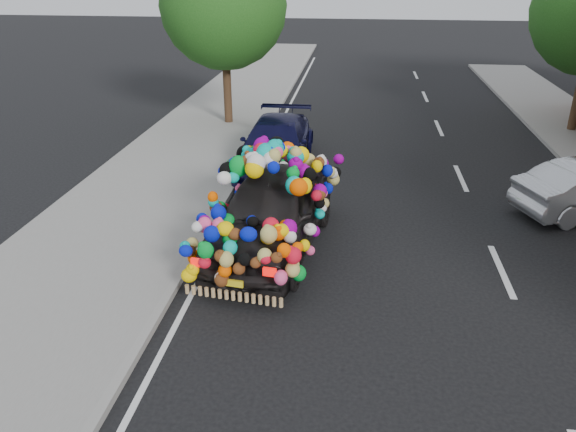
{
  "coord_description": "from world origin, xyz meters",
  "views": [
    {
      "loc": [
        0.73,
        -9.67,
        5.36
      ],
      "look_at": [
        -0.49,
        0.06,
        0.88
      ],
      "focal_mm": 35.0,
      "sensor_mm": 36.0,
      "label": 1
    }
  ],
  "objects": [
    {
      "name": "ground",
      "position": [
        0.0,
        0.0,
        0.0
      ],
      "size": [
        100.0,
        100.0,
        0.0
      ],
      "primitive_type": "plane",
      "color": "black",
      "rests_on": "ground"
    },
    {
      "name": "sidewalk",
      "position": [
        -4.3,
        0.0,
        0.06
      ],
      "size": [
        4.0,
        60.0,
        0.12
      ],
      "primitive_type": "cube",
      "color": "gray",
      "rests_on": "ground"
    },
    {
      "name": "kerb",
      "position": [
        -2.35,
        0.0,
        0.07
      ],
      "size": [
        0.15,
        60.0,
        0.13
      ],
      "primitive_type": "cube",
      "color": "gray",
      "rests_on": "ground"
    },
    {
      "name": "lane_markings",
      "position": [
        3.6,
        0.0,
        0.01
      ],
      "size": [
        6.0,
        50.0,
        0.01
      ],
      "primitive_type": null,
      "color": "silver",
      "rests_on": "ground"
    },
    {
      "name": "tree_near_sidewalk",
      "position": [
        -3.8,
        9.5,
        4.02
      ],
      "size": [
        4.2,
        4.2,
        6.13
      ],
      "color": "#332114",
      "rests_on": "ground"
    },
    {
      "name": "plush_art_car",
      "position": [
        -0.86,
        0.45,
        1.14
      ],
      "size": [
        2.81,
        5.03,
        2.21
      ],
      "rotation": [
        0.0,
        0.0,
        -0.13
      ],
      "color": "black",
      "rests_on": "ground"
    },
    {
      "name": "navy_sedan",
      "position": [
        -1.49,
        5.33,
        0.66
      ],
      "size": [
        1.89,
        4.56,
        1.32
      ],
      "primitive_type": "imported",
      "rotation": [
        0.0,
        0.0,
        -0.01
      ],
      "color": "black",
      "rests_on": "ground"
    }
  ]
}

